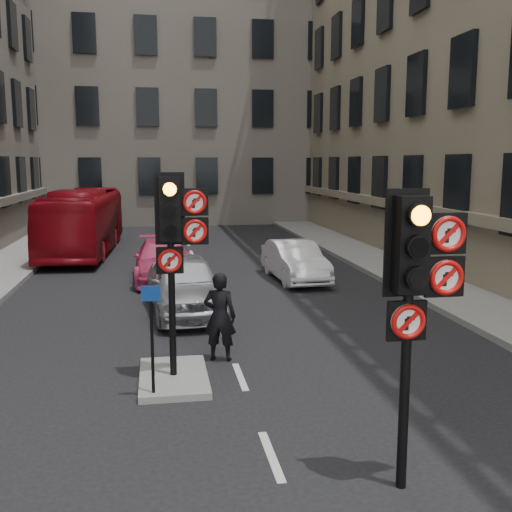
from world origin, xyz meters
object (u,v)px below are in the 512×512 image
object	(u,v)px
signal_far	(175,231)
motorcyclist	(220,317)
car_white	(295,261)
car_pink	(163,260)
bus_red	(84,222)
car_silver	(185,284)
info_sign	(152,324)
signal_near	(417,276)
motorcycle	(181,289)

from	to	relation	value
signal_far	motorcyclist	bearing A→B (deg)	49.69
signal_far	car_white	size ratio (longest dim) A/B	0.91
car_pink	bus_red	distance (m)	7.22
bus_red	motorcyclist	xyz separation A→B (m)	(4.24, -14.79, -0.47)
car_silver	info_sign	size ratio (longest dim) A/B	2.47
car_white	info_sign	distance (m)	10.45
signal_far	bus_red	size ratio (longest dim) A/B	0.37
signal_near	info_sign	world-z (taller)	signal_near
car_silver	info_sign	bearing A→B (deg)	-102.75
signal_near	signal_far	size ratio (longest dim) A/B	1.00
car_pink	bus_red	size ratio (longest dim) A/B	0.46
motorcycle	motorcyclist	size ratio (longest dim) A/B	0.94
signal_near	motorcyclist	size ratio (longest dim) A/B	2.03
motorcyclist	info_sign	world-z (taller)	info_sign
car_pink	car_silver	bearing A→B (deg)	-84.34
signal_near	car_pink	bearing A→B (deg)	101.61
signal_near	motorcyclist	bearing A→B (deg)	109.22
signal_near	signal_far	distance (m)	4.77
bus_red	motorcycle	xyz separation A→B (m)	(3.67, -10.34, -0.86)
car_pink	motorcyclist	world-z (taller)	motorcyclist
motorcycle	motorcyclist	world-z (taller)	motorcyclist
signal_far	car_pink	world-z (taller)	signal_far
car_pink	info_sign	xyz separation A→B (m)	(-0.29, -10.19, 0.63)
car_silver	car_pink	xyz separation A→B (m)	(-0.51, 4.51, -0.10)
car_silver	car_pink	distance (m)	4.54
info_sign	motorcyclist	bearing A→B (deg)	61.30
info_sign	signal_near	bearing A→B (deg)	-39.72
car_white	motorcyclist	distance (m)	8.24
car_white	info_sign	size ratio (longest dim) A/B	2.19
signal_near	info_sign	xyz separation A→B (m)	(-3.04, 3.19, -1.30)
car_white	signal_near	bearing A→B (deg)	-100.22
car_silver	car_white	distance (m)	5.28
car_white	car_pink	bearing A→B (deg)	165.98
car_white	car_pink	distance (m)	4.34
car_white	bus_red	size ratio (longest dim) A/B	0.41
signal_near	car_pink	xyz separation A→B (m)	(-2.75, 13.38, -1.93)
motorcycle	motorcyclist	xyz separation A→B (m)	(0.57, -4.45, 0.38)
car_pink	motorcycle	xyz separation A→B (m)	(0.43, -3.92, -0.16)
motorcyclist	info_sign	bearing A→B (deg)	72.93
signal_near	car_silver	distance (m)	9.33
signal_far	car_silver	distance (m)	5.25
signal_far	bus_red	world-z (taller)	signal_far
motorcyclist	car_silver	bearing A→B (deg)	-64.37
bus_red	motorcycle	distance (m)	11.01
car_white	car_pink	xyz separation A→B (m)	(-4.27, 0.81, 0.01)
signal_near	motorcyclist	xyz separation A→B (m)	(-1.75, 5.01, -1.70)
car_silver	car_white	xyz separation A→B (m)	(3.76, 3.70, -0.11)
info_sign	car_pink	bearing A→B (deg)	95.10
signal_far	motorcycle	world-z (taller)	signal_far
signal_near	motorcyclist	world-z (taller)	signal_near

